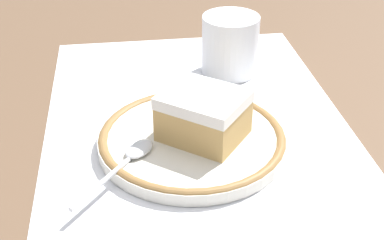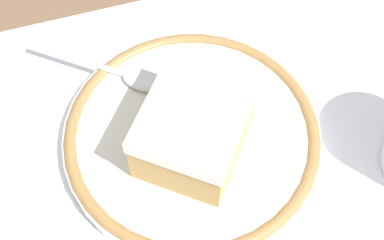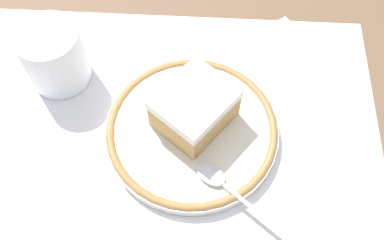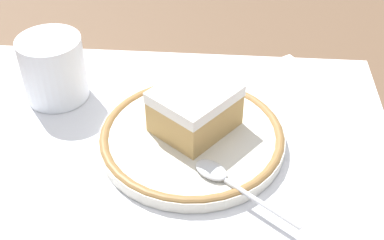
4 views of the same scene
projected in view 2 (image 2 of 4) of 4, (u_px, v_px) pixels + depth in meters
ground_plane at (238, 143)px, 0.44m from camera, size 2.40×2.40×0.00m
placemat at (238, 143)px, 0.44m from camera, size 0.53×0.35×0.00m
plate at (192, 136)px, 0.44m from camera, size 0.21×0.21×0.02m
cake_slice at (194, 131)px, 0.40m from camera, size 0.11×0.11×0.05m
spoon at (128, 75)px, 0.46m from camera, size 0.11×0.09×0.01m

